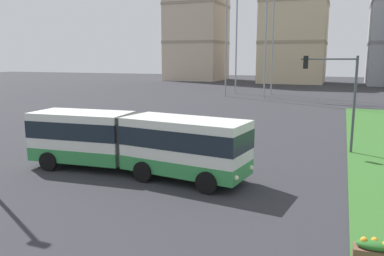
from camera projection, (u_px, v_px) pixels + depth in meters
The scene contains 5 objects.
articulated_bus at pixel (135, 142), 19.67m from camera, with size 12.00×3.36×3.00m.
car_black_sedan at pixel (124, 134), 26.23m from camera, with size 4.59×2.44×1.58m.
flower_planter_2 at pixel (374, 251), 10.98m from camera, with size 1.10×0.56×0.74m.
traffic_light_far_right at pixel (337, 87), 23.76m from camera, with size 3.35×0.28×5.98m.
apartment_tower_westcentre at pixel (295, 5), 91.07m from camera, with size 15.03×14.38×36.51m.
Camera 1 is at (7.56, -3.43, 5.83)m, focal length 36.25 mm.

